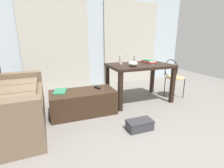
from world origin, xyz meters
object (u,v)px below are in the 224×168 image
bottle_near (135,59)px  couch (8,105)px  bowl (133,64)px  tv_remote_primary (97,88)px  scissors (155,65)px  book_stack (148,61)px  bottle_far (121,60)px  craft_table (139,70)px  shoebox (140,125)px  coffee_table (83,102)px  magazine (60,91)px  wire_chair (173,74)px

bottle_near → couch: bearing=-167.9°
bowl → tv_remote_primary: bearing=177.8°
bowl → scissors: size_ratio=1.81×
scissors → tv_remote_primary: size_ratio=0.66×
bottle_near → book_stack: bottle_near is taller
bottle_far → scissors: 0.67m
craft_table → shoebox: (-0.55, -1.02, -0.57)m
coffee_table → craft_table: 1.28m
bottle_far → tv_remote_primary: 0.75m
coffee_table → bottle_near: (1.20, 0.44, 0.63)m
couch → craft_table: (2.26, 0.25, 0.31)m
bottle_far → bowl: size_ratio=1.16×
bottle_near → magazine: bottle_near is taller
bottle_far → shoebox: (-0.20, -1.15, -0.76)m
bottle_near → scissors: 0.45m
coffee_table → tv_remote_primary: 0.35m
bottle_near → shoebox: 1.57m
scissors → coffee_table: bearing=-178.0°
craft_table → scissors: bearing=-31.8°
couch → book_stack: 2.62m
tv_remote_primary → shoebox: (0.36, -0.89, -0.33)m
wire_chair → bottle_near: 0.86m
coffee_table → book_stack: (1.47, 0.36, 0.57)m
couch → craft_table: 2.30m
bottle_far → shoebox: bearing=-100.0°
coffee_table → bottle_far: 1.10m
wire_chair → scissors: (-0.51, -0.05, 0.24)m
bottle_near → shoebox: bottle_near is taller
magazine → book_stack: bearing=21.5°
craft_table → bottle_far: bearing=159.0°
coffee_table → book_stack: 1.62m
wire_chair → bowl: 1.03m
scissors → magazine: bearing=178.6°
couch → magazine: 0.74m
bottle_near → shoebox: size_ratio=0.54×
bottle_far → book_stack: 0.65m
magazine → shoebox: magazine is taller
shoebox → magazine: bearing=137.4°
tv_remote_primary → shoebox: tv_remote_primary is taller
bottle_near → bowl: 0.47m
bottle_near → scissors: bearing=-59.8°
shoebox → book_stack: bearing=54.1°
couch → coffee_table: 1.09m
craft_table → shoebox: 1.29m
couch → bottle_near: (2.28, 0.49, 0.49)m
bottle_near → tv_remote_primary: bearing=-158.6°
magazine → tv_remote_primary: bearing=11.5°
bowl → scissors: 0.48m
craft_table → shoebox: size_ratio=3.31×
bottle_near → magazine: 1.65m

